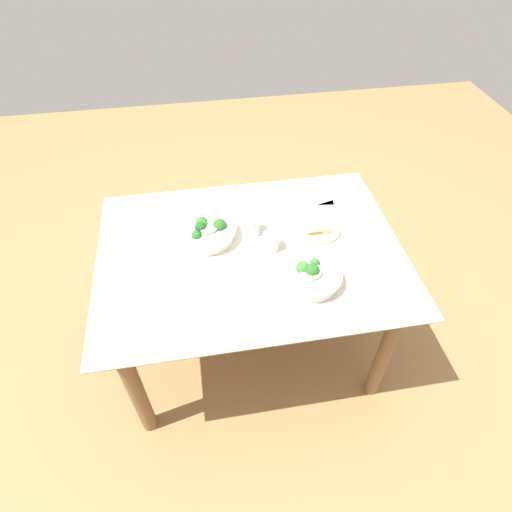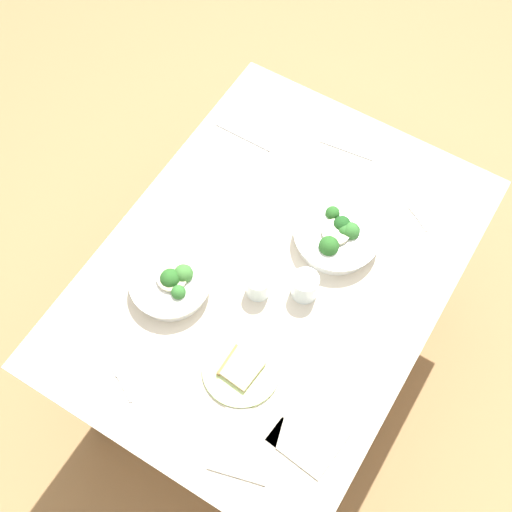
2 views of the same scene
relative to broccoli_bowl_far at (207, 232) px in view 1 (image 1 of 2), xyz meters
The scene contains 13 objects.
ground_plane 0.79m from the broccoli_bowl_far, 32.93° to the right, with size 6.00×6.00×0.00m, color #9E7547.
dining_table 0.26m from the broccoli_bowl_far, 32.93° to the right, with size 1.33×0.98×0.72m.
broccoli_bowl_far is the anchor object (origin of this frame).
broccoli_bowl_near 0.52m from the broccoli_bowl_far, 40.52° to the right, with size 0.24×0.24×0.10m.
bread_side_plate 0.50m from the broccoli_bowl_far, ahead, with size 0.22×0.22×0.03m.
water_glass_center 0.29m from the broccoli_bowl_far, 22.56° to the right, with size 0.07×0.07×0.08m, color silver.
water_glass_side 0.20m from the broccoli_bowl_far, ahead, with size 0.08×0.08×0.09m, color silver.
fork_by_far_bowl 0.27m from the broccoli_bowl_far, 140.30° to the left, with size 0.07×0.09×0.00m.
fork_by_near_bowl 0.76m from the broccoli_bowl_far, 22.38° to the right, with size 0.06×0.10×0.00m.
table_knife_left 0.49m from the broccoli_bowl_far, 112.71° to the right, with size 0.21×0.01×0.00m, color #B7B7BC.
table_knife_right 0.35m from the broccoli_bowl_far, 156.98° to the right, with size 0.19×0.01×0.00m, color #B7B7BC.
napkin_folded_upper 0.60m from the broccoli_bowl_far, 21.79° to the left, with size 0.17×0.17×0.01m, color #B1A997.
napkin_folded_lower 0.67m from the broccoli_bowl_far, ahead, with size 0.19×0.16×0.01m, color #B1A997.
Camera 1 is at (-0.19, -1.29, 2.02)m, focal length 29.39 mm.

